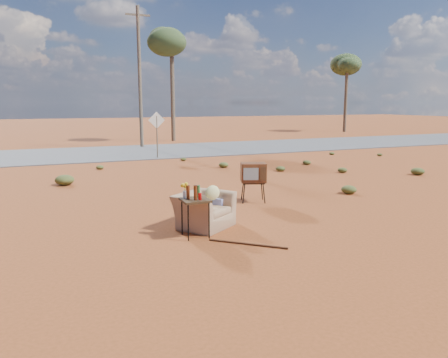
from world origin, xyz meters
name	(u,v)px	position (x,y,z in m)	size (l,w,h in m)	color
ground	(234,227)	(0.00, 0.00, 0.00)	(140.00, 140.00, 0.00)	brown
highway	(115,153)	(0.00, 15.00, 0.02)	(140.00, 7.00, 0.04)	#565659
armchair	(206,205)	(-0.52, 0.29, 0.46)	(1.43, 1.43, 0.98)	#9A7454
tv_unit	(253,173)	(1.46, 1.96, 0.77)	(0.79, 0.71, 1.04)	black
side_table	(193,198)	(-1.02, -0.30, 0.78)	(0.54, 0.54, 1.06)	#3D2B16
rusty_bar	(248,244)	(-0.27, -1.21, 0.02)	(0.04, 0.04, 1.52)	#502B15
road_sign	(157,127)	(1.50, 12.00, 1.50)	(0.78, 0.06, 2.19)	brown
eucalyptus_center	(172,45)	(5.00, 21.00, 6.43)	(3.20, 3.20, 7.60)	brown
eucalyptus_right	(347,65)	(22.00, 24.00, 5.94)	(3.20, 3.20, 7.10)	brown
utility_pole_center	(140,76)	(2.00, 17.50, 4.15)	(1.40, 0.20, 8.00)	brown
scrub_patch	(147,187)	(-0.82, 4.41, 0.14)	(17.49, 8.07, 0.33)	#505826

